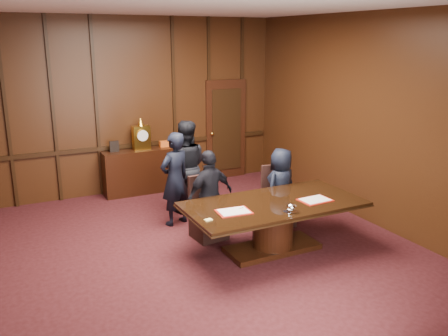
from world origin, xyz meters
name	(u,v)px	position (x,y,z in m)	size (l,w,h in m)	color
room	(209,137)	(0.07, 0.14, 1.72)	(7.00, 7.04, 3.50)	black
sideboard	(143,169)	(0.00, 3.26, 0.49)	(1.60, 0.45, 1.54)	black
conference_table	(273,218)	(0.88, -0.31, 0.51)	(2.62, 1.32, 0.76)	black
folder_left	(234,212)	(0.18, -0.41, 0.77)	(0.49, 0.37, 0.02)	#B41C10
folder_right	(315,200)	(1.48, -0.51, 0.77)	(0.48, 0.35, 0.02)	#B41C10
inkstand	(291,208)	(0.88, -0.76, 0.81)	(0.20, 0.14, 0.12)	white
notepad	(208,220)	(-0.26, -0.53, 0.77)	(0.10, 0.07, 0.01)	#FFE27C
chair_left	(208,220)	(0.23, 0.57, 0.29)	(0.52, 0.52, 0.99)	black
chair_right	(278,207)	(1.54, 0.57, 0.29)	(0.56, 0.56, 0.99)	black
signatory_left	(210,196)	(0.23, 0.49, 0.72)	(0.84, 0.35, 1.44)	black
signatory_right	(281,187)	(1.53, 0.49, 0.67)	(0.65, 0.42, 1.33)	black
witness_left	(175,179)	(-0.02, 1.33, 0.80)	(0.58, 0.38, 1.59)	black
witness_right	(185,167)	(0.36, 1.82, 0.84)	(0.82, 0.64, 1.68)	black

